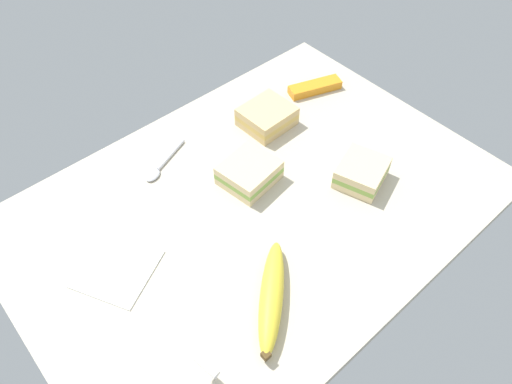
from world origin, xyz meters
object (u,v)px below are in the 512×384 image
sandwich_main (362,173)px  sandwich_side (267,117)px  snack_bar (315,87)px  paper_napkin (117,269)px  banana (272,296)px  spoon (160,167)px  sandwich_extra (249,173)px

sandwich_main → sandwich_side: (2.79, -24.30, 0.00)cm
snack_bar → paper_napkin: snack_bar is taller
banana → spoon: bearing=-95.0°
sandwich_extra → spoon: size_ratio=0.90×
sandwich_side → banana: 42.68cm
sandwich_main → spoon: sandwich_main is taller
sandwich_extra → sandwich_side: bearing=-144.0°
banana → snack_bar: size_ratio=1.41×
sandwich_side → banana: bearing=48.8°
sandwich_main → sandwich_side: 24.46cm
sandwich_side → sandwich_main: bearing=96.5°
sandwich_extra → banana: bearing=56.9°
paper_napkin → sandwich_side: bearing=-166.8°
sandwich_main → snack_bar: 28.92cm
banana → spoon: size_ratio=1.39×
sandwich_extra → spoon: 18.36cm
sandwich_main → spoon: 39.98cm
sandwich_extra → spoon: bearing=-51.6°
spoon → snack_bar: (-41.19, 3.20, 0.62)cm
spoon → snack_bar: bearing=175.6°
spoon → sandwich_main: bearing=133.9°
sandwich_main → sandwich_side: size_ratio=1.07×
sandwich_main → snack_bar: (-13.47, -25.56, -1.20)cm
paper_napkin → snack_bar: bearing=-169.1°
banana → spoon: banana is taller
sandwich_main → sandwich_extra: (16.37, -14.44, 0.00)cm
paper_napkin → spoon: bearing=-141.9°
sandwich_main → sandwich_side: same height
banana → sandwich_side: bearing=-131.2°
sandwich_extra → banana: sandwich_extra is taller
sandwich_extra → snack_bar: size_ratio=0.91×
banana → paper_napkin: (15.67, -21.83, -1.72)cm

